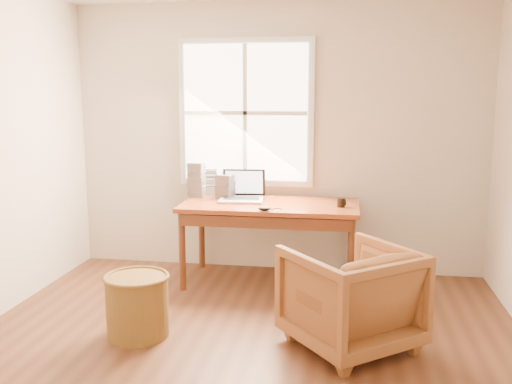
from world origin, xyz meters
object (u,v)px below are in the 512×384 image
at_px(cd_stack_a, 210,181).
at_px(armchair, 351,297).
at_px(laptop, 241,185).
at_px(wicker_stool, 137,307).
at_px(desk, 270,205).
at_px(coffee_mug, 341,202).

bearing_deg(cd_stack_a, armchair, -49.54).
bearing_deg(laptop, wicker_stool, -115.58).
xyz_separation_m(armchair, laptop, (-1.01, 1.30, 0.54)).
height_order(desk, armchair, desk).
bearing_deg(coffee_mug, laptop, 176.57).
xyz_separation_m(armchair, wicker_stool, (-1.52, -0.07, -0.14)).
bearing_deg(armchair, desk, -98.92).
relative_size(armchair, laptop, 1.84).
relative_size(wicker_stool, cd_stack_a, 1.72).
height_order(desk, wicker_stool, desk).
bearing_deg(coffee_mug, armchair, -82.44).
bearing_deg(desk, laptop, 173.41).
bearing_deg(laptop, coffee_mug, -11.80).
bearing_deg(armchair, laptop, -91.09).
height_order(laptop, coffee_mug, laptop).
distance_m(desk, laptop, 0.33).
distance_m(laptop, cd_stack_a, 0.49).
bearing_deg(desk, coffee_mug, -6.40).
height_order(armchair, wicker_stool, armchair).
height_order(coffee_mug, cd_stack_a, cd_stack_a).
distance_m(armchair, wicker_stool, 1.53).
height_order(wicker_stool, cd_stack_a, cd_stack_a).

